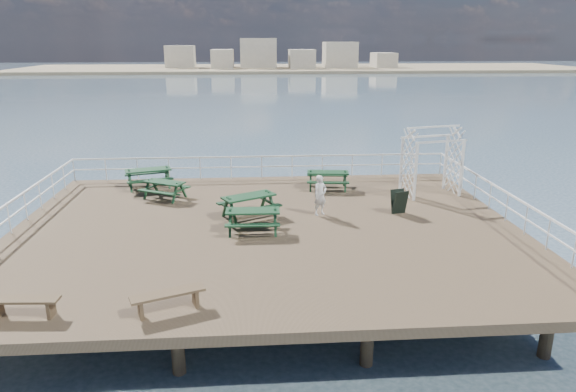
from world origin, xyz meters
The scene contains 13 objects.
ground centered at (0.00, 0.00, -0.15)m, with size 18.00×14.00×0.30m, color brown.
sea_backdrop centered at (12.54, 134.07, -0.51)m, with size 300.00×300.00×9.20m.
railing centered at (-0.07, 2.57, 0.87)m, with size 17.77×13.76×1.10m.
picnic_table_a centered at (-5.14, 5.53, 0.62)m, with size 2.37×2.11×0.97m.
picnic_table_b centered at (-4.16, 3.76, 0.54)m, with size 2.16×2.02×0.84m.
picnic_table_c centered at (2.90, 4.72, 0.57)m, with size 2.00×1.69×0.90m.
picnic_table_d centered at (-0.48, -0.45, 0.58)m, with size 1.90×1.55×0.91m.
picnic_table_e centered at (-0.61, 1.13, 0.62)m, with size 2.49×2.33×0.96m.
flat_bench_near centered at (-6.02, -5.80, 0.36)m, with size 1.71×0.51×0.49m.
flat_bench_far centered at (-2.59, -5.80, 0.39)m, with size 1.83×1.06×0.52m.
trellis_arbor centered at (7.18, 3.54, 1.32)m, with size 2.61×1.76×2.98m.
sandwich_board centered at (5.13, 1.12, 0.46)m, with size 0.66×0.56×0.94m.
person centered at (2.09, 1.19, 0.77)m, with size 0.57×0.37×1.55m, color silver.
Camera 1 is at (-0.47, -17.27, 6.43)m, focal length 32.00 mm.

